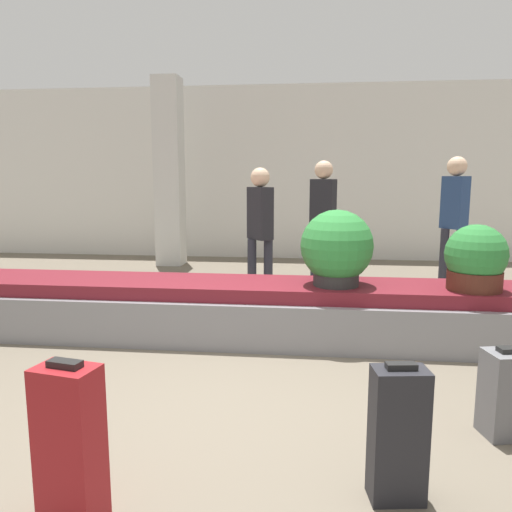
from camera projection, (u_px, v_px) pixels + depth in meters
ground_plane at (232, 406)px, 3.40m from camera, size 18.00×18.00×0.00m
back_wall at (285, 173)px, 9.30m from camera, size 18.00×0.06×3.20m
carousel at (256, 311)px, 4.79m from camera, size 7.77×0.90×0.55m
pillar at (169, 173)px, 8.61m from camera, size 0.44×0.44×3.20m
suitcase_0 at (398, 434)px, 2.37m from camera, size 0.28×0.20×0.69m
suitcase_1 at (507, 394)px, 2.98m from camera, size 0.31×0.27×0.55m
suitcase_2 at (70, 445)px, 2.21m from camera, size 0.30×0.23×0.76m
potted_plant_0 at (476, 260)px, 4.38m from camera, size 0.53×0.53×0.58m
potted_plant_1 at (337, 249)px, 4.55m from camera, size 0.66×0.66×0.70m
traveler_0 at (323, 213)px, 6.72m from camera, size 0.37×0.30×1.75m
traveler_1 at (260, 223)px, 6.02m from camera, size 0.34×0.36×1.65m
traveler_2 at (454, 211)px, 6.53m from camera, size 0.33×0.36×1.80m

